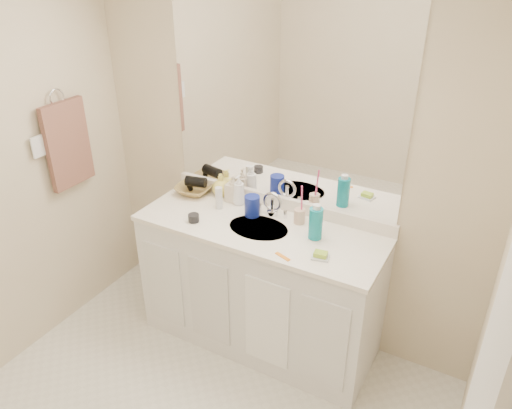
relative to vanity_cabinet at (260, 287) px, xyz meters
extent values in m
cube|color=beige|center=(0.00, 0.28, 0.77)|extent=(2.60, 0.02, 2.40)
cube|color=beige|center=(1.30, -1.02, 0.77)|extent=(0.02, 2.60, 2.40)
cube|color=white|center=(0.00, 0.00, 0.00)|extent=(1.50, 0.55, 0.85)
cube|color=white|center=(0.00, 0.00, 0.44)|extent=(1.52, 0.57, 0.03)
cube|color=white|center=(0.00, 0.26, 0.50)|extent=(1.52, 0.03, 0.08)
cylinder|color=beige|center=(0.00, -0.02, 0.44)|extent=(0.37, 0.37, 0.02)
cylinder|color=silver|center=(0.00, 0.16, 0.51)|extent=(0.02, 0.02, 0.11)
cube|color=white|center=(0.00, 0.27, 1.14)|extent=(1.48, 0.01, 1.20)
cylinder|color=navy|center=(-0.11, 0.09, 0.52)|extent=(0.11, 0.11, 0.13)
cylinder|color=beige|center=(0.19, 0.15, 0.50)|extent=(0.08, 0.08, 0.09)
cylinder|color=#F13F7D|center=(0.20, 0.15, 0.60)|extent=(0.02, 0.04, 0.21)
cylinder|color=#0C8293|center=(0.34, 0.04, 0.55)|extent=(0.10, 0.10, 0.19)
cube|color=silver|center=(0.45, -0.14, 0.46)|extent=(0.11, 0.10, 0.01)
cube|color=#9CC630|center=(0.45, -0.14, 0.48)|extent=(0.08, 0.06, 0.03)
cube|color=orange|center=(0.26, -0.23, 0.46)|extent=(0.10, 0.05, 0.00)
cylinder|color=black|center=(-0.38, -0.15, 0.48)|extent=(0.07, 0.07, 0.05)
cylinder|color=silver|center=(-0.34, 0.07, 0.53)|extent=(0.06, 0.06, 0.14)
imported|color=white|center=(-0.25, 0.18, 0.56)|extent=(0.08, 0.08, 0.20)
imported|color=beige|center=(-0.31, 0.20, 0.55)|extent=(0.08, 0.09, 0.18)
imported|color=#EEDF5C|center=(-0.42, 0.23, 0.53)|extent=(0.15, 0.15, 0.15)
imported|color=olive|center=(-0.60, 0.17, 0.48)|extent=(0.26, 0.26, 0.06)
cylinder|color=black|center=(-0.58, 0.17, 0.54)|extent=(0.15, 0.10, 0.07)
torus|color=silver|center=(-1.27, -0.25, 1.12)|extent=(0.01, 0.11, 0.11)
cube|color=brown|center=(-1.25, -0.25, 0.82)|extent=(0.04, 0.32, 0.55)
cube|color=white|center=(-1.27, -0.45, 0.88)|extent=(0.01, 0.08, 0.13)
camera|label=1|loc=(1.22, -2.26, 1.98)|focal=35.00mm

